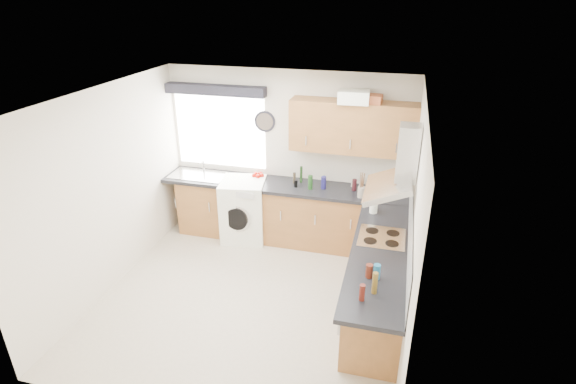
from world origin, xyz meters
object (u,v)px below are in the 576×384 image
(oven, at_px, (378,273))
(upper_cabinets, at_px, (353,127))
(extractor_hood, at_px, (398,169))
(washing_machine, at_px, (244,210))

(oven, distance_m, upper_cabinets, 1.99)
(upper_cabinets, bearing_deg, extractor_hood, -63.87)
(oven, distance_m, washing_machine, 2.35)
(extractor_hood, height_order, upper_cabinets, upper_cabinets)
(oven, relative_size, extractor_hood, 1.09)
(oven, bearing_deg, extractor_hood, -0.00)
(extractor_hood, bearing_deg, washing_machine, 153.24)
(upper_cabinets, relative_size, washing_machine, 1.82)
(extractor_hood, distance_m, upper_cabinets, 1.48)
(oven, xyz_separation_m, extractor_hood, (0.10, -0.00, 1.34))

